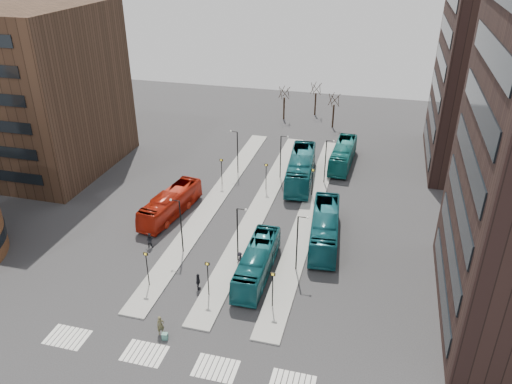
% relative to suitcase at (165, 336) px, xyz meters
% --- Properties ---
extents(island_left, '(2.50, 45.00, 0.15)m').
position_rel_suitcase_xyz_m(island_left, '(-3.95, 24.12, -0.22)').
color(island_left, gray).
rests_on(island_left, ground).
extents(island_mid, '(2.50, 45.00, 0.15)m').
position_rel_suitcase_xyz_m(island_mid, '(2.05, 24.12, -0.22)').
color(island_mid, gray).
rests_on(island_mid, ground).
extents(island_right, '(2.50, 45.00, 0.15)m').
position_rel_suitcase_xyz_m(island_right, '(8.05, 24.12, -0.22)').
color(island_right, gray).
rests_on(island_right, ground).
extents(suitcase, '(0.54, 0.46, 0.59)m').
position_rel_suitcase_xyz_m(suitcase, '(0.00, 0.00, 0.00)').
color(suitcase, navy).
rests_on(suitcase, ground).
extents(red_bus, '(4.06, 10.99, 2.99)m').
position_rel_suitcase_xyz_m(red_bus, '(-7.69, 19.10, 1.20)').
color(red_bus, '#B01F0D').
rests_on(red_bus, ground).
extents(teal_bus_a, '(2.63, 10.68, 2.97)m').
position_rel_suitcase_xyz_m(teal_bus_a, '(5.12, 10.39, 1.19)').
color(teal_bus_a, '#12565E').
rests_on(teal_bus_a, ground).
extents(teal_bus_b, '(4.25, 13.37, 3.66)m').
position_rel_suitcase_xyz_m(teal_bus_b, '(5.45, 32.14, 1.54)').
color(teal_bus_b, '#135960').
rests_on(teal_bus_b, ground).
extents(teal_bus_c, '(3.86, 12.11, 3.32)m').
position_rel_suitcase_xyz_m(teal_bus_c, '(10.61, 18.17, 1.36)').
color(teal_bus_c, '#12545E').
rests_on(teal_bus_c, ground).
extents(teal_bus_d, '(3.05, 11.26, 3.11)m').
position_rel_suitcase_xyz_m(teal_bus_d, '(10.37, 38.89, 1.26)').
color(teal_bus_d, '#166E6C').
rests_on(teal_bus_d, ground).
extents(traveller, '(0.76, 0.74, 1.77)m').
position_rel_suitcase_xyz_m(traveller, '(-0.56, 0.50, 0.59)').
color(traveller, brown).
rests_on(traveller, ground).
extents(commuter_a, '(0.92, 0.77, 1.68)m').
position_rel_suitcase_xyz_m(commuter_a, '(-7.16, 12.18, 0.55)').
color(commuter_a, black).
rests_on(commuter_a, ground).
extents(commuter_b, '(0.72, 1.10, 1.74)m').
position_rel_suitcase_xyz_m(commuter_b, '(0.38, 6.79, 0.58)').
color(commuter_b, black).
rests_on(commuter_b, ground).
extents(commuter_c, '(0.62, 0.99, 1.48)m').
position_rel_suitcase_xyz_m(commuter_c, '(3.00, 11.56, 0.44)').
color(commuter_c, black).
rests_on(commuter_c, ground).
extents(crosswalk_stripes, '(22.35, 2.40, 0.01)m').
position_rel_suitcase_xyz_m(crosswalk_stripes, '(1.80, -1.88, -0.29)').
color(crosswalk_stripes, silver).
rests_on(crosswalk_stripes, ground).
extents(office_block, '(25.00, 20.12, 22.00)m').
position_rel_suitcase_xyz_m(office_block, '(-33.95, 28.10, 10.70)').
color(office_block, '#422C1E').
rests_on(office_block, ground).
extents(sign_poles, '(12.45, 22.12, 3.65)m').
position_rel_suitcase_xyz_m(sign_poles, '(1.65, 17.12, 2.11)').
color(sign_poles, black).
rests_on(sign_poles, ground).
extents(lamp_posts, '(14.04, 20.24, 6.12)m').
position_rel_suitcase_xyz_m(lamp_posts, '(2.69, 22.12, 3.28)').
color(lamp_posts, black).
rests_on(lamp_posts, ground).
extents(bare_trees, '(10.97, 8.14, 5.90)m').
position_rel_suitcase_xyz_m(bare_trees, '(2.72, 56.78, 2.43)').
color(bare_trees, black).
rests_on(bare_trees, ground).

